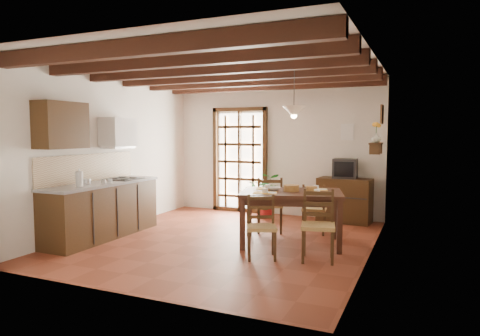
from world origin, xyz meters
The scene contains 25 objects.
ground_plane centered at (0.00, 0.00, 0.00)m, with size 5.00×5.00×0.00m, color brown.
room_shell centered at (0.00, 0.00, 1.82)m, with size 4.52×5.02×2.81m.
ceiling_beams centered at (0.00, 0.00, 2.69)m, with size 4.50×4.34×0.20m.
french_door centered at (-0.80, 2.45, 1.18)m, with size 1.26×0.11×2.32m.
kitchen_counter centered at (-1.96, -0.60, 0.47)m, with size 0.64×2.25×1.38m.
upper_cabinet centered at (-2.08, -1.30, 1.85)m, with size 0.35×0.80×0.70m, color #352110.
range_hood centered at (-2.05, -0.05, 1.73)m, with size 0.38×0.60×0.54m.
counter_items centered at (-1.95, -0.51, 0.96)m, with size 0.50×1.43×0.25m.
dining_table centered at (1.05, 0.21, 0.73)m, with size 1.75×1.36×0.83m.
chair_near_left centered at (0.88, -0.65, 0.27)m, with size 0.53×0.52×0.87m.
chair_near_right centered at (1.63, -0.44, 0.30)m, with size 0.53×0.51×0.96m.
chair_far_left centered at (0.47, 0.87, 0.31)m, with size 0.57×0.55×0.98m.
chair_far_right centered at (1.20, 1.07, 0.27)m, with size 0.44×0.43×0.86m.
table_setting centered at (1.05, 0.21, 0.95)m, with size 1.12×0.75×0.10m.
table_bowl centered at (0.77, 0.19, 0.86)m, with size 0.22×0.22×0.05m, color white.
sideboard centered at (1.52, 2.23, 0.43)m, with size 1.01×0.45×0.86m, color #352110.
crt_tv centered at (1.52, 2.22, 1.05)m, with size 0.46×0.43×0.38m.
fuse_box centered at (1.50, 2.48, 1.75)m, with size 0.25×0.03×0.32m, color white.
plant_pot centered at (-0.04, 2.04, 0.11)m, with size 0.39×0.39×0.24m, color maroon.
potted_plant centered at (-0.04, 2.04, 0.57)m, with size 1.74×1.49×1.94m, color #144C19.
wall_shelf centered at (2.14, 1.60, 1.51)m, with size 0.20×0.42×0.20m.
shelf_vase centered at (2.14, 1.60, 1.65)m, with size 0.15×0.15×0.15m, color #B2BFB2.
shelf_flowers centered at (2.14, 1.60, 1.86)m, with size 0.14×0.14×0.36m.
framed_picture centered at (2.22, 1.60, 2.05)m, with size 0.03×0.32×0.32m.
pendant_lamp centered at (1.05, 0.31, 2.08)m, with size 0.36×0.36×0.84m.
Camera 1 is at (2.94, -6.10, 1.75)m, focal length 32.00 mm.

